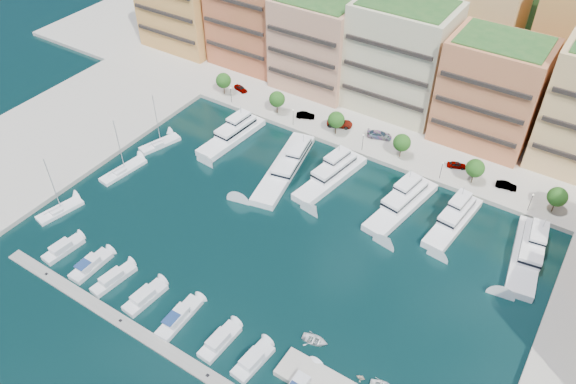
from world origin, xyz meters
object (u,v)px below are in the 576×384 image
at_px(tree_0, 223,81).
at_px(yacht_2, 287,164).
at_px(lamppost_0, 231,92).
at_px(sailboat_2, 160,144).
at_px(cruiser_6, 253,361).
at_px(sailboat_1, 123,171).
at_px(yacht_4, 403,203).
at_px(car_4, 457,165).
at_px(car_5, 506,186).
at_px(lamppost_1, 293,115).
at_px(cruiser_5, 219,342).
at_px(cruiser_3, 145,298).
at_px(lamppost_4, 531,200).
at_px(car_2, 340,123).
at_px(lamppost_2, 363,140).
at_px(yacht_5, 455,219).
at_px(tree_2, 336,120).
at_px(cruiser_0, 63,249).
at_px(car_3, 379,135).
at_px(tender_1, 361,378).
at_px(cruiser_4, 179,318).
at_px(yacht_3, 332,174).
at_px(yacht_1, 233,134).
at_px(cruiser_2, 113,279).
at_px(lamppost_3, 442,168).
at_px(yacht_6, 528,252).
at_px(car_1, 305,115).
at_px(cruiser_1, 91,266).
at_px(tender_0, 315,340).
at_px(tree_4, 475,168).
at_px(tree_1, 277,99).
at_px(tree_5, 557,197).

xyz_separation_m(tree_0, yacht_2, (29.01, -15.87, -3.53)).
height_order(lamppost_0, sailboat_2, sailboat_2).
distance_m(cruiser_6, sailboat_1, 54.69).
bearing_deg(sailboat_1, yacht_4, 22.06).
relative_size(lamppost_0, car_4, 1.07).
xyz_separation_m(yacht_4, car_5, (15.62, 15.69, 0.59)).
distance_m(lamppost_1, cruiser_5, 60.05).
bearing_deg(cruiser_3, lamppost_4, 49.42).
bearing_deg(lamppost_1, car_2, 30.64).
relative_size(lamppost_2, cruiser_6, 0.56).
bearing_deg(yacht_5, tree_2, 159.33).
distance_m(cruiser_0, car_4, 80.04).
distance_m(cruiser_3, car_3, 63.39).
bearing_deg(sailboat_1, cruiser_3, -38.82).
bearing_deg(cruiser_0, tender_1, 6.55).
distance_m(lamppost_0, cruiser_4, 64.29).
relative_size(yacht_3, car_3, 3.61).
height_order(yacht_1, cruiser_3, yacht_1).
bearing_deg(sailboat_2, lamppost_1, 45.46).
distance_m(yacht_5, tender_1, 39.07).
bearing_deg(cruiser_4, cruiser_2, 179.88).
xyz_separation_m(lamppost_3, yacht_6, (21.07, -11.23, -2.62)).
relative_size(lamppost_1, car_1, 0.97).
xyz_separation_m(lamppost_2, lamppost_4, (36.00, 0.00, 0.00)).
relative_size(cruiser_1, tender_0, 1.91).
relative_size(cruiser_1, car_3, 1.44).
xyz_separation_m(cruiser_4, tender_1, (29.48, 6.61, -0.21)).
relative_size(sailboat_2, sailboat_1, 1.00).
bearing_deg(lamppost_0, sailboat_1, -96.13).
relative_size(lamppost_4, sailboat_1, 0.32).
height_order(lamppost_3, yacht_3, yacht_3).
distance_m(cruiser_4, tender_0, 22.20).
height_order(tree_4, yacht_4, tree_4).
bearing_deg(yacht_5, sailboat_1, -160.19).
bearing_deg(yacht_2, tender_1, -44.57).
distance_m(yacht_4, yacht_6, 24.23).
xyz_separation_m(tree_2, yacht_1, (-19.31, -13.09, -3.65)).
bearing_deg(yacht_5, lamppost_0, 170.55).
xyz_separation_m(car_3, car_4, (18.45, -0.87, -0.14)).
bearing_deg(tree_1, yacht_5, -14.26).
height_order(cruiser_3, car_1, car_1).
height_order(yacht_2, car_1, yacht_2).
height_order(lamppost_2, tender_1, lamppost_2).
height_order(tree_0, yacht_5, tree_0).
bearing_deg(cruiser_3, yacht_1, 109.04).
xyz_separation_m(lamppost_1, car_1, (0.88, 4.04, -2.11)).
xyz_separation_m(lamppost_3, tender_1, (7.20, -49.21, -3.47)).
xyz_separation_m(cruiser_2, cruiser_3, (7.36, 0.01, 0.00)).
relative_size(car_2, car_4, 1.52).
distance_m(tree_5, yacht_6, 14.02).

